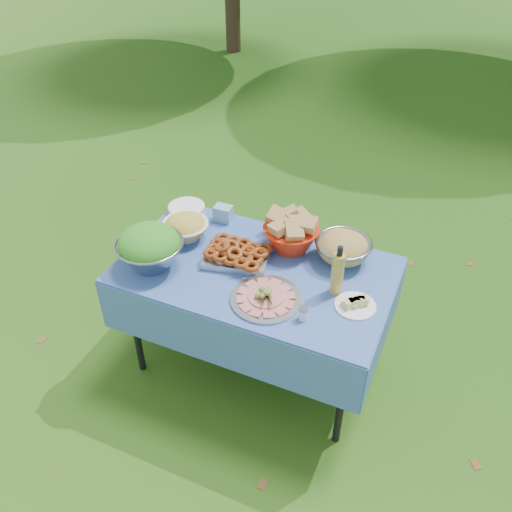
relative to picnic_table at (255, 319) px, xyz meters
The scene contains 14 objects.
ground 0.38m from the picnic_table, ahead, with size 80.00×80.00×0.00m, color #0B390A.
picnic_table is the anchor object (origin of this frame).
salad_bowl 0.75m from the picnic_table, 159.53° to the right, with size 0.36×0.36×0.24m, color #9A9CA2, non-canonical shape.
pasta_bowl_white 0.67m from the picnic_table, 168.33° to the left, with size 0.26×0.26×0.15m, color white, non-canonical shape.
plate_stack 0.79m from the picnic_table, 152.63° to the left, with size 0.22×0.22×0.06m, color white.
wipes_box 0.66m from the picnic_table, 136.37° to the left, with size 0.11×0.08×0.10m, color #7EB2CC.
sanitizer_bottle 0.58m from the picnic_table, 98.19° to the left, with size 0.05×0.05×0.15m, color #CC769B.
bread_bowl 0.56m from the picnic_table, 67.34° to the left, with size 0.32×0.32×0.21m, color red, non-canonical shape.
pasta_bowl_steel 0.67m from the picnic_table, 33.67° to the left, with size 0.30×0.30×0.16m, color #9A9CA2, non-canonical shape.
fried_tray 0.44m from the picnic_table, 168.07° to the left, with size 0.35×0.24×0.08m, color #AEAFB3.
charcuterie_platter 0.49m from the picnic_table, 54.01° to the right, with size 0.36×0.36×0.08m, color #B0B2B7.
oil_bottle 0.69m from the picnic_table, ahead, with size 0.06×0.06×0.29m, color gold.
cheese_plate 0.71m from the picnic_table, ahead, with size 0.21×0.21×0.06m, color white.
shaker 0.61m from the picnic_table, 34.99° to the right, with size 0.05×0.05×0.07m, color white.
Camera 1 is at (0.91, -2.06, 2.61)m, focal length 38.00 mm.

